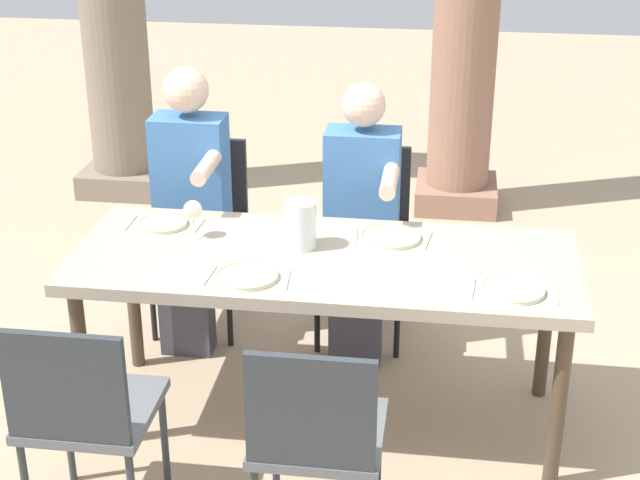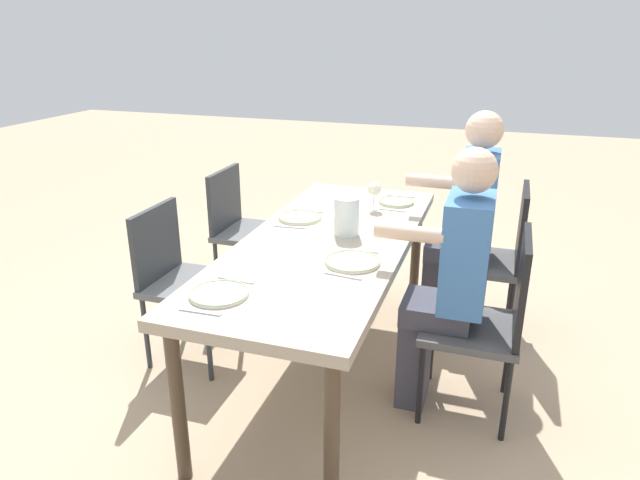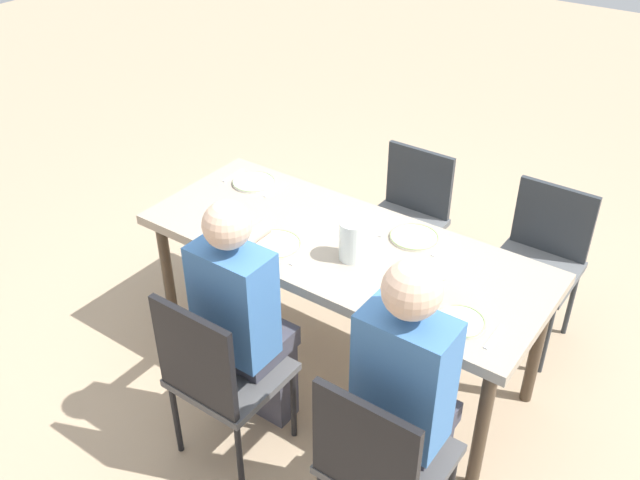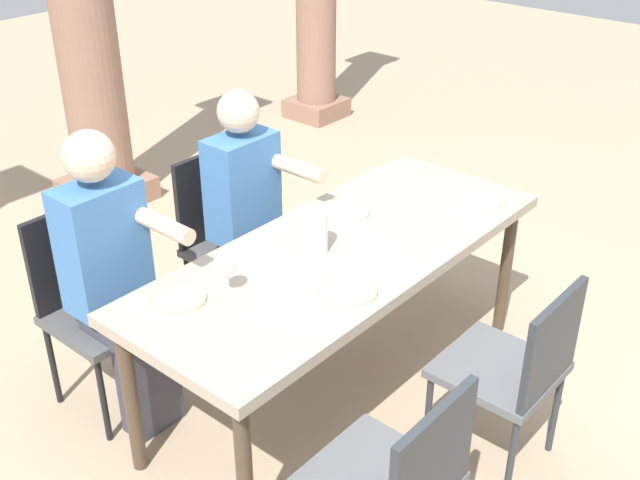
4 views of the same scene
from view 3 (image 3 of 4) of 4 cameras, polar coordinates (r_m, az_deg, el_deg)
The scene contains 22 objects.
ground_plane at distance 3.82m, azimuth 1.62°, elevation -9.87°, with size 16.00×16.00×0.00m, color tan.
dining_table at distance 3.38m, azimuth 1.81°, elevation -1.22°, with size 2.01×0.80×0.77m.
chair_west_north at distance 2.70m, azimuth 4.91°, elevation -17.62°, with size 0.44×0.44×0.92m.
chair_west_south at distance 3.86m, azimuth 17.64°, elevation -1.23°, with size 0.44×0.44×0.88m.
chair_mid_north at distance 3.04m, azimuth -8.43°, elevation -10.73°, with size 0.44×0.44×0.92m.
chair_mid_south at distance 4.11m, azimuth 7.18°, elevation 2.24°, with size 0.44×0.44×0.87m.
diner_woman_green at distance 2.68m, azimuth 7.36°, elevation -12.20°, with size 0.35×0.49×1.34m.
diner_man_white at distance 3.03m, azimuth -6.17°, elevation -6.30°, with size 0.34×0.49×1.29m.
plate_0 at distance 2.91m, azimuth 11.44°, elevation -6.58°, with size 0.21×0.21×0.02m.
wine_glass_0 at distance 2.97m, azimuth 9.68°, elevation -2.82°, with size 0.08×0.08×0.16m.
fork_0 at distance 2.88m, azimuth 14.12°, elevation -7.71°, with size 0.02×0.17×0.01m, color silver.
spoon_0 at distance 2.96m, azimuth 8.81°, elevation -5.63°, with size 0.02×0.17×0.01m, color silver.
plate_1 at distance 3.39m, azimuth 7.76°, elevation 0.25°, with size 0.24×0.24×0.02m.
fork_1 at distance 3.35m, azimuth 10.00°, elevation -0.65°, with size 0.02×0.17×0.01m, color silver.
spoon_1 at distance 3.46m, azimuth 5.58°, elevation 0.96°, with size 0.02×0.17×0.01m, color silver.
plate_2 at distance 3.32m, azimuth -3.72°, elevation -0.34°, with size 0.25×0.25×0.02m.
fork_2 at distance 3.24m, azimuth -1.64°, elevation -1.28°, with size 0.02×0.17×0.01m, color silver.
spoon_2 at distance 3.40m, azimuth -5.69°, elevation 0.39°, with size 0.02×0.17×0.01m, color silver.
plate_3 at distance 3.86m, azimuth -5.46°, elevation 4.77°, with size 0.24×0.24×0.02m.
fork_3 at distance 3.78m, azimuth -3.71°, elevation 4.08°, with size 0.02×0.17×0.01m, color silver.
spoon_3 at distance 3.95m, azimuth -7.13°, elevation 5.29°, with size 0.02×0.17×0.01m, color silver.
water_pitcher at distance 3.19m, azimuth 2.72°, elevation -0.18°, with size 0.13×0.13×0.20m.
Camera 3 is at (-1.52, 2.32, 2.62)m, focal length 38.88 mm.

